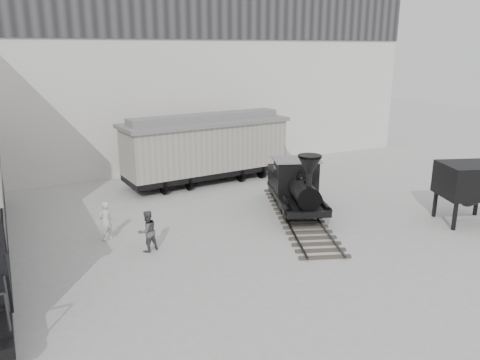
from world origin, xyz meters
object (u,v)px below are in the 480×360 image
boxcar (206,147)px  visitor_a (106,221)px  locomotive (297,189)px  visitor_b (147,231)px  coal_hopper (469,185)px

boxcar → visitor_a: bearing=-143.3°
locomotive → visitor_b: (-7.41, -1.12, -0.37)m
boxcar → visitor_a: boxcar is taller
visitor_b → coal_hopper: 13.91m
boxcar → visitor_b: bearing=-130.9°
visitor_a → visitor_b: visitor_a is taller
visitor_a → visitor_b: 2.13m
locomotive → boxcar: size_ratio=0.93×
boxcar → coal_hopper: 13.67m
coal_hopper → locomotive: bearing=164.9°
visitor_b → locomotive: bearing=169.8°
boxcar → visitor_b: size_ratio=6.12×
visitor_a → boxcar: bearing=-163.1°
boxcar → locomotive: bearing=-81.3°
boxcar → visitor_b: (-5.66, -8.00, -1.26)m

